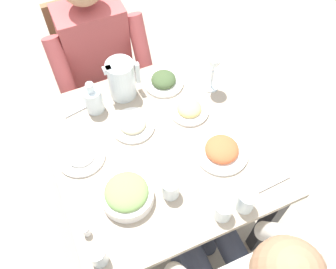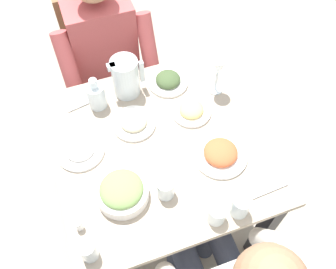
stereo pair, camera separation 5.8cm
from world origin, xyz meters
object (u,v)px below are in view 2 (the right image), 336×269
at_px(plate_rice_curry, 220,153).
at_px(salad_bowl, 122,191).
at_px(chair_far, 105,61).
at_px(water_glass_near_left, 240,206).
at_px(plate_beans, 134,122).
at_px(diner_far, 110,67).
at_px(water_glass_near_right, 217,214).
at_px(plate_yoghurt, 80,149).
at_px(water_pitcher, 126,77).
at_px(water_glass_far_right, 88,251).
at_px(salt_shaker, 79,225).
at_px(water_glass_far_left, 166,188).
at_px(wine_glass, 218,68).
at_px(dining_table, 160,159).
at_px(oil_carafe, 97,97).
at_px(plate_dolmas, 168,81).
at_px(plate_fries, 191,110).

bearing_deg(plate_rice_curry, salad_bowl, -175.00).
xyz_separation_m(chair_far, water_glass_near_left, (0.25, -1.16, 0.28)).
bearing_deg(plate_beans, diner_far, 90.15).
relative_size(plate_rice_curry, water_glass_near_right, 2.61).
distance_m(chair_far, water_glass_near_left, 1.22).
bearing_deg(plate_yoghurt, chair_far, 71.00).
relative_size(chair_far, salad_bowl, 4.44).
xyz_separation_m(chair_far, diner_far, (-0.00, -0.20, 0.15)).
relative_size(diner_far, water_pitcher, 6.22).
relative_size(water_glass_near_right, water_glass_far_right, 0.88).
bearing_deg(plate_beans, salt_shaker, -130.26).
height_order(chair_far, plate_rice_curry, chair_far).
xyz_separation_m(water_glass_far_left, wine_glass, (0.39, 0.41, 0.09)).
xyz_separation_m(dining_table, water_glass_near_right, (0.09, -0.37, 0.17)).
xyz_separation_m(chair_far, water_pitcher, (0.03, -0.46, 0.33)).
bearing_deg(wine_glass, chair_far, 124.84).
bearing_deg(plate_yoghurt, salad_bowl, -66.11).
xyz_separation_m(plate_yoghurt, wine_glass, (0.66, 0.12, 0.13)).
bearing_deg(salt_shaker, oil_carafe, 69.57).
height_order(salad_bowl, plate_rice_curry, salad_bowl).
bearing_deg(water_glass_far_left, water_glass_near_right, -47.79).
bearing_deg(wine_glass, plate_rice_curry, -110.51).
distance_m(diner_far, wine_glass, 0.61).
relative_size(plate_dolmas, water_glass_far_left, 1.99).
height_order(oil_carafe, salt_shaker, oil_carafe).
height_order(plate_dolmas, water_glass_far_left, water_glass_far_left).
xyz_separation_m(salad_bowl, water_glass_near_left, (0.39, -0.20, 0.01)).
bearing_deg(salad_bowl, plate_beans, 66.08).
distance_m(plate_rice_curry, water_glass_far_right, 0.63).
bearing_deg(water_glass_near_right, chair_far, 97.98).
bearing_deg(plate_rice_curry, water_glass_near_right, -117.77).
bearing_deg(plate_fries, oil_carafe, 154.33).
height_order(dining_table, water_glass_far_right, water_glass_far_right).
relative_size(plate_rice_curry, water_glass_far_left, 2.37).
height_order(dining_table, salt_shaker, salt_shaker).
distance_m(water_pitcher, plate_dolmas, 0.21).
bearing_deg(salt_shaker, water_glass_far_left, 3.73).
xyz_separation_m(water_pitcher, wine_glass, (0.38, -0.13, 0.05)).
distance_m(oil_carafe, salt_shaker, 0.57).
bearing_deg(wine_glass, salad_bowl, -145.91).
distance_m(water_pitcher, plate_yoghurt, 0.38).
distance_m(plate_beans, water_glass_far_left, 0.35).
distance_m(dining_table, water_glass_far_right, 0.54).
distance_m(salad_bowl, plate_dolmas, 0.60).
xyz_separation_m(chair_far, plate_dolmas, (0.22, -0.48, 0.25)).
distance_m(water_pitcher, salad_bowl, 0.53).
bearing_deg(plate_dolmas, plate_fries, -79.05).
relative_size(dining_table, plate_fries, 5.00).
relative_size(plate_beans, plate_yoghurt, 0.95).
bearing_deg(water_glass_near_right, wine_glass, 66.37).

